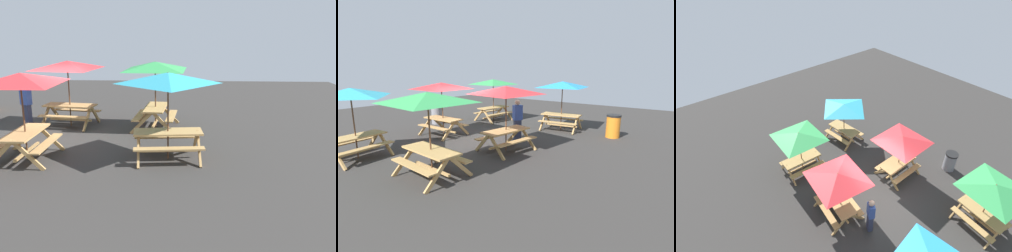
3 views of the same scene
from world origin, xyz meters
The scene contains 10 objects.
ground_plane centered at (0.00, 0.00, 0.00)m, with size 27.32×27.32×0.00m, color #33302D.
picnic_table_0 centered at (-0.25, 1.81, 1.99)m, with size 2.83×2.83×2.34m.
picnic_table_1 centered at (-0.34, -1.75, 1.99)m, with size 2.80×2.80×2.34m.
picnic_table_2 centered at (-3.98, 1.57, 1.99)m, with size 2.20×2.20×2.34m.
picnic_table_3 centered at (3.63, 2.20, 1.99)m, with size 2.81×2.81×2.34m.
picnic_table_4 centered at (3.83, -1.85, 1.99)m, with size 2.80×2.80×2.34m.
picnic_table_5 centered at (-3.39, -1.55, 1.99)m, with size 2.82×2.82×2.34m.
trash_bin_orange centered at (3.89, -4.24, 0.49)m, with size 0.59×0.59×0.98m.
trash_bin_gray centered at (1.14, 4.02, 0.49)m, with size 0.59×0.59×0.98m.
person_standing centered at (1.03, -1.29, 0.89)m, with size 0.42×0.36×1.67m.
Camera 2 is at (-7.48, -7.25, 2.89)m, focal length 28.00 mm.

